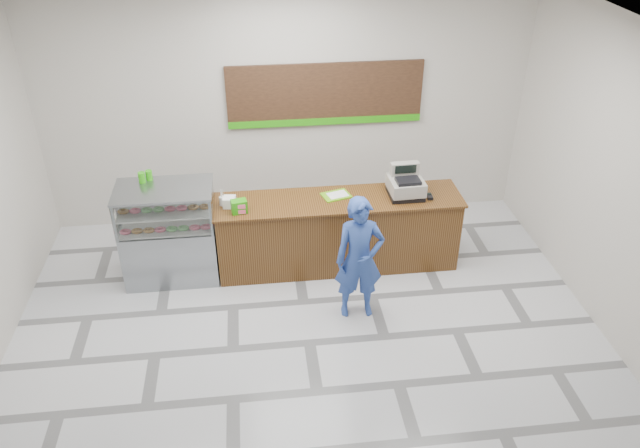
{
  "coord_description": "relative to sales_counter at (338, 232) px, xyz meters",
  "views": [
    {
      "loc": [
        -0.53,
        -5.46,
        5.04
      ],
      "look_at": [
        0.23,
        0.9,
        1.07
      ],
      "focal_mm": 35.0,
      "sensor_mm": 36.0,
      "label": 1
    }
  ],
  "objects": [
    {
      "name": "floor",
      "position": [
        -0.55,
        -1.55,
        -0.52
      ],
      "size": [
        7.0,
        7.0,
        0.0
      ],
      "primitive_type": "plane",
      "color": "silver",
      "rests_on": "ground"
    },
    {
      "name": "back_wall",
      "position": [
        -0.55,
        1.45,
        1.23
      ],
      "size": [
        7.0,
        0.0,
        7.0
      ],
      "primitive_type": "plane",
      "rotation": [
        1.57,
        0.0,
        0.0
      ],
      "color": "beige",
      "rests_on": "floor"
    },
    {
      "name": "ceiling",
      "position": [
        -0.55,
        -1.55,
        2.98
      ],
      "size": [
        7.0,
        7.0,
        0.0
      ],
      "primitive_type": "plane",
      "rotation": [
        3.14,
        0.0,
        0.0
      ],
      "color": "silver",
      "rests_on": "back_wall"
    },
    {
      "name": "sales_counter",
      "position": [
        0.0,
        0.0,
        0.0
      ],
      "size": [
        3.26,
        0.76,
        1.03
      ],
      "color": "brown",
      "rests_on": "floor"
    },
    {
      "name": "display_case",
      "position": [
        -2.22,
        -0.0,
        0.16
      ],
      "size": [
        1.22,
        0.72,
        1.33
      ],
      "color": "gray",
      "rests_on": "floor"
    },
    {
      "name": "menu_board",
      "position": [
        -0.0,
        1.41,
        1.42
      ],
      "size": [
        2.8,
        0.06,
        0.9
      ],
      "color": "black",
      "rests_on": "back_wall"
    },
    {
      "name": "cash_register",
      "position": [
        0.89,
        0.01,
        0.67
      ],
      "size": [
        0.45,
        0.48,
        0.42
      ],
      "rotation": [
        0.0,
        0.0,
        0.04
      ],
      "color": "black",
      "rests_on": "sales_counter"
    },
    {
      "name": "card_terminal",
      "position": [
        1.19,
        -0.1,
        0.53
      ],
      "size": [
        0.08,
        0.15,
        0.04
      ],
      "primitive_type": "cube",
      "rotation": [
        0.0,
        0.0,
        -0.05
      ],
      "color": "black",
      "rests_on": "sales_counter"
    },
    {
      "name": "serving_tray",
      "position": [
        -0.02,
        0.09,
        0.52
      ],
      "size": [
        0.42,
        0.35,
        0.02
      ],
      "rotation": [
        0.0,
        0.0,
        0.29
      ],
      "color": "#6ABC13",
      "rests_on": "sales_counter"
    },
    {
      "name": "napkin_box",
      "position": [
        -1.41,
        -0.02,
        0.58
      ],
      "size": [
        0.17,
        0.17,
        0.13
      ],
      "primitive_type": "cube",
      "rotation": [
        0.0,
        0.0,
        -0.14
      ],
      "color": "white",
      "rests_on": "sales_counter"
    },
    {
      "name": "straw_cup",
      "position": [
        -1.5,
        0.03,
        0.57
      ],
      "size": [
        0.08,
        0.08,
        0.12
      ],
      "primitive_type": "cylinder",
      "color": "silver",
      "rests_on": "sales_counter"
    },
    {
      "name": "promo_box",
      "position": [
        -1.29,
        -0.18,
        0.6
      ],
      "size": [
        0.21,
        0.16,
        0.17
      ],
      "primitive_type": "cube",
      "rotation": [
        0.0,
        0.0,
        0.19
      ],
      "color": "#2A9D0E",
      "rests_on": "sales_counter"
    },
    {
      "name": "donut_decal",
      "position": [
        0.29,
        -0.18,
        0.52
      ],
      "size": [
        0.17,
        0.17,
        0.0
      ],
      "primitive_type": "cylinder",
      "color": "#FC6385",
      "rests_on": "sales_counter"
    },
    {
      "name": "green_cup_left",
      "position": [
        -2.49,
        0.2,
        0.88
      ],
      "size": [
        0.09,
        0.09,
        0.14
      ],
      "primitive_type": "cylinder",
      "color": "#2A9D0E",
      "rests_on": "display_case"
    },
    {
      "name": "green_cup_right",
      "position": [
        -2.4,
        0.26,
        0.88
      ],
      "size": [
        0.08,
        0.08,
        0.13
      ],
      "primitive_type": "cylinder",
      "color": "#2A9D0E",
      "rests_on": "display_case"
    },
    {
      "name": "customer",
      "position": [
        0.1,
        -1.05,
        0.28
      ],
      "size": [
        0.59,
        0.39,
        1.6
      ],
      "primitive_type": "imported",
      "rotation": [
        0.0,
        0.0,
        -0.01
      ],
      "color": "#2C4AA0",
      "rests_on": "floor"
    }
  ]
}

